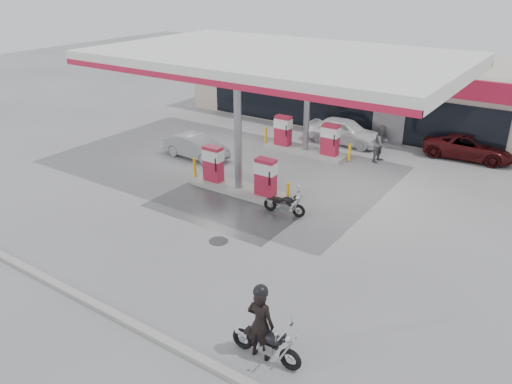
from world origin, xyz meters
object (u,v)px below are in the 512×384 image
pump_island_near (239,176)px  main_motorcycle (267,344)px  hatchback_silver (196,147)px  parked_car_left (290,105)px  parked_car_right (469,146)px  pump_island_far (306,140)px  sedan_white (344,131)px  parked_motorcycle (285,205)px  biker_main (261,324)px  attendant (382,144)px

pump_island_near → main_motorcycle: (6.64, -7.96, -0.26)m
hatchback_silver → parked_car_left: size_ratio=0.83×
parked_car_left → parked_car_right: bearing=-104.5°
pump_island_far → parked_car_left: size_ratio=1.18×
pump_island_far → sedan_white: bearing=68.6°
parked_motorcycle → parked_car_right: size_ratio=0.41×
parked_car_right → sedan_white: bearing=97.7°
parked_car_left → pump_island_near: bearing=-164.4°
biker_main → attendant: size_ratio=1.06×
parked_car_left → main_motorcycle: bearing=-155.8°
pump_island_far → biker_main: (6.45, -13.97, 0.29)m
biker_main → sedan_white: (-5.45, 16.55, -0.29)m
pump_island_far → hatchback_silver: 5.73m
biker_main → parked_car_left: 22.78m
main_motorcycle → parked_motorcycle: main_motorcycle is taller
pump_island_near → parked_car_left: 12.82m
pump_island_near → attendant: attendant is taller
attendant → hatchback_silver: bearing=133.1°
pump_island_far → parked_car_right: pump_island_far is taller
parked_car_left → parked_car_right: size_ratio=0.98×
biker_main → attendant: 15.21m
pump_island_far → hatchback_silver: pump_island_far is taller
sedan_white → hatchback_silver: (-5.30, -6.37, -0.12)m
parked_car_left → parked_car_right: 11.97m
pump_island_near → parked_car_right: bearing=53.9°
sedan_white → hatchback_silver: 8.29m
attendant → biker_main: bearing=-157.5°
main_motorcycle → biker_main: (-0.19, -0.01, 0.55)m
main_motorcycle → hatchback_silver: hatchback_silver is taller
biker_main → parked_car_right: biker_main is taller
main_motorcycle → hatchback_silver: bearing=135.3°
parked_motorcycle → attendant: (0.92, 7.79, 0.53)m
parked_car_left → parked_car_right: (11.81, -2.00, -0.01)m
parked_motorcycle → attendant: 7.87m
main_motorcycle → sedan_white: bearing=107.1°
parked_motorcycle → parked_car_right: (4.47, 10.79, 0.21)m
parked_motorcycle → parked_car_left: bearing=113.9°
pump_island_far → attendant: 3.89m
biker_main → parked_car_right: bearing=-97.2°
attendant → parked_car_right: bearing=-37.5°
sedan_white → parked_car_left: bearing=57.5°
parked_motorcycle → sedan_white: sedan_white is taller
hatchback_silver → parked_car_right: size_ratio=0.81×
pump_island_far → sedan_white: size_ratio=1.23×
main_motorcycle → hatchback_silver: 14.93m
pump_island_near → main_motorcycle: size_ratio=2.59×
pump_island_far → hatchback_silver: bearing=-138.5°
main_motorcycle → parked_car_left: parked_car_left is taller
pump_island_far → main_motorcycle: (6.64, -13.96, -0.26)m
pump_island_far → sedan_white: (1.01, 2.57, 0.00)m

